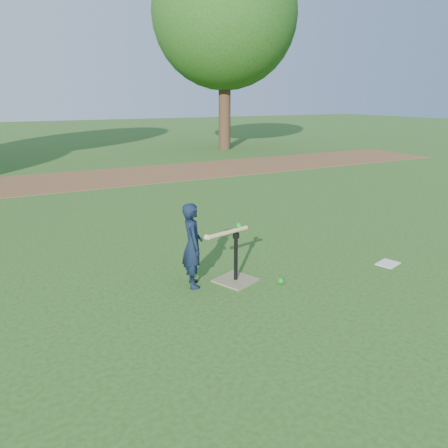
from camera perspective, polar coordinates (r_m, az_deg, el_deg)
name	(u,v)px	position (r m, az deg, el deg)	size (l,w,h in m)	color
ground	(224,271)	(5.69, 0.02, -6.09)	(80.00, 80.00, 0.00)	#285116
dirt_strip	(95,179)	(12.57, -16.53, 5.72)	(24.00, 3.00, 0.01)	brown
child	(193,245)	(5.09, -4.13, -2.80)	(0.37, 0.24, 1.01)	black
wiffle_ball_ground	(281,281)	(5.33, 7.43, -7.38)	(0.08, 0.08, 0.08)	#0D9019
clipboard	(388,264)	(6.30, 20.61, -4.86)	(0.30, 0.23, 0.01)	silver
batting_tee	(236,273)	(5.34, 1.54, -6.37)	(0.56, 0.56, 0.61)	#7F7550
swing_action	(228,231)	(5.10, 0.54, -0.98)	(0.63, 0.24, 0.10)	tan
tree_right	(225,15)	(19.16, 0.08, 25.66)	(5.80, 5.80, 8.21)	#382316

